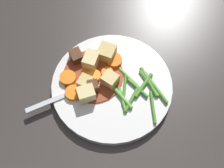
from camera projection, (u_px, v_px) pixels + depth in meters
ground_plane at (112, 88)px, 0.61m from camera, size 3.00×3.00×0.00m
dinner_plate at (112, 86)px, 0.60m from camera, size 0.25×0.25×0.02m
stew_sauce at (93, 75)px, 0.60m from camera, size 0.13×0.13×0.00m
carrot_slice_0 at (114, 61)px, 0.62m from camera, size 0.04×0.04×0.01m
carrot_slice_1 at (68, 78)px, 0.60m from camera, size 0.04×0.04×0.01m
carrot_slice_2 at (95, 76)px, 0.60m from camera, size 0.03×0.03×0.01m
carrot_slice_3 at (73, 93)px, 0.58m from camera, size 0.05×0.05×0.01m
carrot_slice_4 at (107, 73)px, 0.60m from camera, size 0.03×0.03×0.01m
carrot_slice_5 at (88, 73)px, 0.60m from camera, size 0.04×0.04×0.01m
potato_chunk_0 at (91, 61)px, 0.60m from camera, size 0.04×0.04×0.03m
potato_chunk_1 at (85, 82)px, 0.59m from camera, size 0.03×0.03×0.02m
potato_chunk_2 at (109, 81)px, 0.59m from camera, size 0.03×0.03×0.03m
potato_chunk_3 at (107, 53)px, 0.61m from camera, size 0.04×0.05×0.03m
potato_chunk_4 at (86, 94)px, 0.57m from camera, size 0.04×0.04×0.03m
meat_chunk_0 at (76, 56)px, 0.61m from camera, size 0.04×0.03×0.02m
meat_chunk_1 at (93, 87)px, 0.58m from camera, size 0.03×0.03×0.03m
green_bean_0 at (144, 85)px, 0.59m from camera, size 0.02×0.06×0.01m
green_bean_1 at (130, 79)px, 0.60m from camera, size 0.07×0.01×0.01m
green_bean_2 at (119, 94)px, 0.58m from camera, size 0.08×0.02×0.01m
green_bean_3 at (122, 100)px, 0.58m from camera, size 0.05×0.04×0.01m
green_bean_4 at (131, 100)px, 0.58m from camera, size 0.02×0.06×0.01m
green_bean_5 at (149, 82)px, 0.59m from camera, size 0.07×0.04×0.01m
green_bean_6 at (153, 107)px, 0.57m from camera, size 0.05×0.05×0.01m
green_bean_7 at (149, 83)px, 0.59m from camera, size 0.07×0.03×0.01m
green_bean_8 at (156, 87)px, 0.59m from camera, size 0.08×0.03×0.01m
green_bean_9 at (124, 90)px, 0.59m from camera, size 0.04×0.06×0.01m
green_bean_10 at (138, 88)px, 0.59m from camera, size 0.06×0.01×0.01m
fork at (70, 93)px, 0.59m from camera, size 0.08×0.17×0.00m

